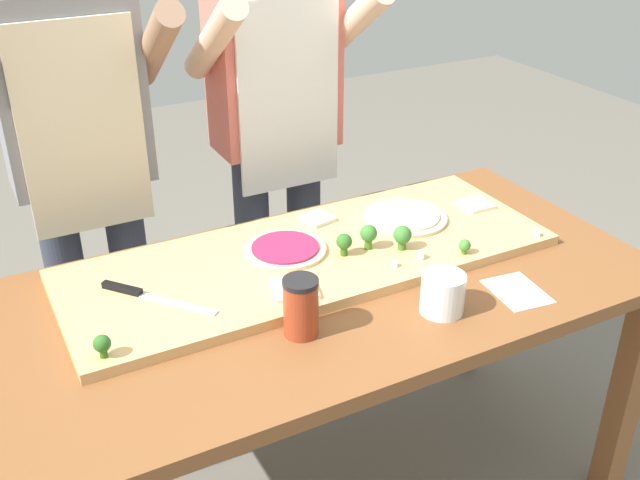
# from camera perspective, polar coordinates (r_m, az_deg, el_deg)

# --- Properties ---
(prep_table) EXTENTS (1.72, 0.84, 0.79)m
(prep_table) POSITION_cam_1_polar(r_m,az_deg,el_deg) (1.97, 0.28, -5.90)
(prep_table) COLOR brown
(prep_table) RESTS_ON ground
(cutting_board) EXTENTS (1.32, 0.48, 0.03)m
(cutting_board) POSITION_cam_1_polar(r_m,az_deg,el_deg) (2.00, -0.76, -1.31)
(cutting_board) COLOR tan
(cutting_board) RESTS_ON prep_table
(chefs_knife) EXTENTS (0.22, 0.26, 0.02)m
(chefs_knife) POSITION_cam_1_polar(r_m,az_deg,el_deg) (1.86, -13.45, -4.05)
(chefs_knife) COLOR #B7BABF
(chefs_knife) RESTS_ON cutting_board
(pizza_whole_beet_magenta) EXTENTS (0.22, 0.22, 0.02)m
(pizza_whole_beet_magenta) POSITION_cam_1_polar(r_m,az_deg,el_deg) (2.00, -2.68, -0.70)
(pizza_whole_beet_magenta) COLOR beige
(pizza_whole_beet_magenta) RESTS_ON cutting_board
(pizza_whole_cheese_artichoke) EXTENTS (0.25, 0.25, 0.02)m
(pizza_whole_cheese_artichoke) POSITION_cam_1_polar(r_m,az_deg,el_deg) (2.18, 6.51, 1.76)
(pizza_whole_cheese_artichoke) COLOR beige
(pizza_whole_cheese_artichoke) RESTS_ON cutting_board
(pizza_slice_near_right) EXTENTS (0.09, 0.09, 0.01)m
(pizza_slice_near_right) POSITION_cam_1_polar(r_m,az_deg,el_deg) (2.29, 11.83, 2.66)
(pizza_slice_near_right) COLOR silver
(pizza_slice_near_right) RESTS_ON cutting_board
(pizza_slice_far_right) EXTENTS (0.09, 0.09, 0.01)m
(pizza_slice_far_right) POSITION_cam_1_polar(r_m,az_deg,el_deg) (2.16, -0.16, 1.66)
(pizza_slice_far_right) COLOR silver
(pizza_slice_far_right) RESTS_ON cutting_board
(pizza_slice_near_left) EXTENTS (0.13, 0.13, 0.01)m
(pizza_slice_near_left) POSITION_cam_1_polar(r_m,az_deg,el_deg) (1.83, -1.94, -3.74)
(pizza_slice_near_left) COLOR silver
(pizza_slice_near_left) RESTS_ON cutting_board
(broccoli_floret_front_right) EXTENTS (0.05, 0.05, 0.07)m
(broccoli_floret_front_right) POSITION_cam_1_polar(r_m,az_deg,el_deg) (2.00, 3.74, 0.43)
(broccoli_floret_front_right) COLOR #3F7220
(broccoli_floret_front_right) RESTS_ON cutting_board
(broccoli_floret_back_right) EXTENTS (0.05, 0.05, 0.07)m
(broccoli_floret_back_right) POSITION_cam_1_polar(r_m,az_deg,el_deg) (2.01, 6.33, 0.33)
(broccoli_floret_back_right) COLOR #3F7220
(broccoli_floret_back_right) RESTS_ON cutting_board
(broccoli_floret_back_mid) EXTENTS (0.04, 0.04, 0.06)m
(broccoli_floret_back_mid) POSITION_cam_1_polar(r_m,az_deg,el_deg) (1.97, 1.86, -0.19)
(broccoli_floret_back_mid) COLOR #366618
(broccoli_floret_back_mid) RESTS_ON cutting_board
(broccoli_floret_center_right) EXTENTS (0.03, 0.03, 0.04)m
(broccoli_floret_center_right) POSITION_cam_1_polar(r_m,az_deg,el_deg) (2.02, 11.01, -0.44)
(broccoli_floret_center_right) COLOR #487A23
(broccoli_floret_center_right) RESTS_ON cutting_board
(broccoli_floret_back_left) EXTENTS (0.04, 0.04, 0.05)m
(broccoli_floret_back_left) POSITION_cam_1_polar(r_m,az_deg,el_deg) (1.66, -16.34, -7.68)
(broccoli_floret_back_left) COLOR #366618
(broccoli_floret_back_left) RESTS_ON cutting_board
(cheese_crumble_a) EXTENTS (0.02, 0.02, 0.01)m
(cheese_crumble_a) POSITION_cam_1_polar(r_m,az_deg,el_deg) (1.94, 5.76, -1.84)
(cheese_crumble_a) COLOR white
(cheese_crumble_a) RESTS_ON cutting_board
(cheese_crumble_b) EXTENTS (0.03, 0.03, 0.02)m
(cheese_crumble_b) POSITION_cam_1_polar(r_m,az_deg,el_deg) (1.98, 7.76, -1.17)
(cheese_crumble_b) COLOR white
(cheese_crumble_b) RESTS_ON cutting_board
(cheese_crumble_c) EXTENTS (0.02, 0.02, 0.02)m
(cheese_crumble_c) POSITION_cam_1_polar(r_m,az_deg,el_deg) (2.16, 16.27, 0.49)
(cheese_crumble_c) COLOR white
(cheese_crumble_c) RESTS_ON cutting_board
(flour_cup) EXTENTS (0.11, 0.11, 0.10)m
(flour_cup) POSITION_cam_1_polar(r_m,az_deg,el_deg) (1.81, 9.36, -4.21)
(flour_cup) COLOR white
(flour_cup) RESTS_ON prep_table
(sauce_jar) EXTENTS (0.08, 0.08, 0.14)m
(sauce_jar) POSITION_cam_1_polar(r_m,az_deg,el_deg) (1.69, -1.48, -5.14)
(sauce_jar) COLOR #99381E
(sauce_jar) RESTS_ON prep_table
(recipe_note) EXTENTS (0.14, 0.17, 0.00)m
(recipe_note) POSITION_cam_1_polar(r_m,az_deg,el_deg) (1.94, 14.86, -3.82)
(recipe_note) COLOR white
(recipe_note) RESTS_ON prep_table
(cook_left) EXTENTS (0.54, 0.39, 1.67)m
(cook_left) POSITION_cam_1_polar(r_m,az_deg,el_deg) (2.30, -17.90, 6.53)
(cook_left) COLOR #333847
(cook_left) RESTS_ON ground
(cook_right) EXTENTS (0.54, 0.39, 1.67)m
(cook_right) POSITION_cam_1_polar(r_m,az_deg,el_deg) (2.47, -3.35, 9.36)
(cook_right) COLOR #333847
(cook_right) RESTS_ON ground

